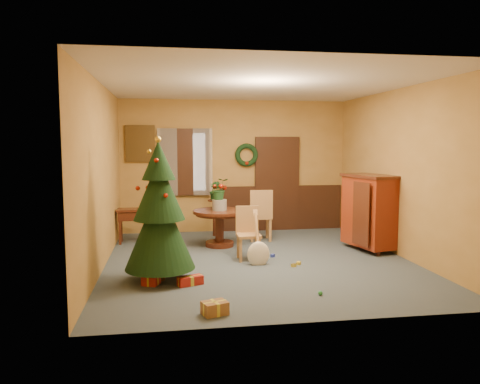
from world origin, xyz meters
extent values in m
plane|color=#33414A|center=(0.00, 0.00, 0.00)|extent=(5.50, 5.50, 0.00)
plane|color=silver|center=(0.00, 0.00, 2.90)|extent=(5.50, 5.50, 0.00)
plane|color=olive|center=(0.00, 2.75, 1.45)|extent=(5.00, 0.00, 5.00)
plane|color=olive|center=(0.00, -2.75, 1.45)|extent=(5.00, 0.00, 5.00)
plane|color=olive|center=(-2.50, 0.00, 1.45)|extent=(0.00, 5.50, 5.50)
plane|color=olive|center=(2.50, 0.00, 1.45)|extent=(0.00, 5.50, 5.50)
cube|color=black|center=(1.05, 2.71, 0.50)|extent=(2.80, 0.06, 1.00)
cube|color=black|center=(0.95, 2.70, 1.05)|extent=(1.00, 0.08, 2.10)
cube|color=white|center=(0.95, 2.73, 1.00)|extent=(0.80, 0.03, 1.90)
cube|color=black|center=(-1.10, 2.70, 1.55)|extent=(1.05, 0.08, 1.45)
cube|color=white|center=(-1.10, 2.73, 1.55)|extent=(0.88, 0.03, 1.25)
cube|color=white|center=(-1.48, 2.65, 1.55)|extent=(0.42, 0.02, 1.45)
cube|color=white|center=(-0.72, 2.65, 1.55)|extent=(0.42, 0.02, 1.45)
torus|color=black|center=(0.25, 2.67, 1.70)|extent=(0.51, 0.11, 0.51)
cube|color=#4C3819|center=(-2.05, 2.71, 1.95)|extent=(0.62, 0.05, 0.78)
cube|color=gray|center=(-2.05, 2.74, 1.95)|extent=(0.48, 0.02, 0.62)
cylinder|color=black|center=(-0.52, 1.20, 0.67)|extent=(1.01, 1.01, 0.05)
cylinder|color=black|center=(-0.52, 1.20, 0.61)|extent=(0.90, 0.90, 0.04)
cylinder|color=black|center=(-0.52, 1.20, 0.34)|extent=(0.16, 0.16, 0.56)
cylinder|color=black|center=(-0.52, 1.20, 0.05)|extent=(0.54, 0.54, 0.09)
cylinder|color=slate|center=(-0.52, 1.20, 0.79)|extent=(0.28, 0.28, 0.20)
imported|color=#1E4C23|center=(-0.52, 1.20, 1.10)|extent=(0.37, 0.32, 0.41)
cube|color=#A97A43|center=(-0.15, 0.08, 0.42)|extent=(0.39, 0.39, 0.05)
cube|color=#A97A43|center=(-0.15, 0.26, 0.66)|extent=(0.39, 0.04, 0.46)
cube|color=#A97A43|center=(0.01, 0.24, 0.20)|extent=(0.04, 0.04, 0.40)
cube|color=#A97A43|center=(-0.31, 0.24, 0.20)|extent=(0.04, 0.04, 0.40)
cube|color=#A97A43|center=(0.00, -0.07, 0.20)|extent=(0.04, 0.04, 0.40)
cube|color=#A97A43|center=(-0.31, -0.07, 0.20)|extent=(0.04, 0.04, 0.40)
cube|color=#A97A43|center=(0.35, 1.63, 0.48)|extent=(0.47, 0.47, 0.05)
cube|color=#A97A43|center=(0.34, 1.43, 0.77)|extent=(0.45, 0.06, 0.54)
cube|color=#A97A43|center=(0.16, 1.46, 0.23)|extent=(0.05, 0.05, 0.46)
cube|color=#A97A43|center=(0.52, 1.44, 0.23)|extent=(0.05, 0.05, 0.46)
cube|color=#A97A43|center=(0.17, 1.83, 0.23)|extent=(0.05, 0.05, 0.46)
cube|color=#A97A43|center=(0.54, 1.81, 0.23)|extent=(0.05, 0.05, 0.46)
cylinder|color=black|center=(-0.51, 2.22, 0.37)|extent=(0.09, 0.09, 0.75)
cylinder|color=black|center=(-0.51, 2.22, 0.76)|extent=(0.30, 0.30, 0.03)
imported|color=#19471E|center=(-0.51, 2.22, 0.97)|extent=(0.26, 0.23, 0.40)
cylinder|color=#382111|center=(-1.61, -0.90, 0.11)|extent=(0.13, 0.13, 0.22)
cone|color=black|center=(-1.61, -0.90, 0.77)|extent=(1.00, 1.00, 1.18)
cone|color=black|center=(-1.61, -0.90, 1.32)|extent=(0.73, 0.73, 0.86)
cone|color=black|center=(-1.61, -0.90, 1.72)|extent=(0.47, 0.47, 0.54)
sphere|color=yellow|center=(-1.61, -0.90, 2.01)|extent=(0.09, 0.09, 0.09)
cube|color=black|center=(-2.09, 1.77, 0.66)|extent=(0.77, 0.38, 0.04)
cube|color=black|center=(-2.09, 1.77, 0.54)|extent=(0.72, 0.35, 0.16)
cube|color=black|center=(-2.41, 1.77, 0.31)|extent=(0.05, 0.27, 0.63)
cube|color=black|center=(-1.76, 1.77, 0.31)|extent=(0.05, 0.27, 0.63)
cube|color=#5B170A|center=(2.15, 0.47, 0.72)|extent=(0.73, 1.11, 1.27)
cube|color=black|center=(2.15, 0.47, 1.37)|extent=(0.81, 1.19, 0.05)
cylinder|color=black|center=(2.15, 0.04, 0.05)|extent=(0.07, 0.07, 0.09)
cylinder|color=black|center=(2.15, 0.90, 0.05)|extent=(0.07, 0.07, 0.09)
cube|color=brown|center=(-0.97, -2.34, 0.07)|extent=(0.33, 0.28, 0.15)
cube|color=gold|center=(-0.97, -2.34, 0.07)|extent=(0.28, 0.12, 0.15)
cube|color=gold|center=(-0.97, -2.34, 0.07)|extent=(0.10, 0.21, 0.15)
cube|color=#A11E15|center=(-1.73, -1.08, 0.10)|extent=(0.27, 0.27, 0.20)
cube|color=gold|center=(-1.73, -1.08, 0.10)|extent=(0.20, 0.11, 0.21)
cube|color=gold|center=(-1.73, -1.08, 0.10)|extent=(0.11, 0.20, 0.21)
cube|color=brown|center=(-1.31, -0.37, 0.06)|extent=(0.26, 0.20, 0.13)
cube|color=gold|center=(-1.31, -0.37, 0.06)|extent=(0.24, 0.07, 0.13)
cube|color=gold|center=(-1.31, -0.37, 0.06)|extent=(0.06, 0.17, 0.13)
cube|color=#A11E15|center=(-1.19, -1.18, 0.06)|extent=(0.38, 0.26, 0.12)
cube|color=gold|center=(-1.19, -1.18, 0.06)|extent=(0.34, 0.15, 0.13)
cube|color=gold|center=(-1.19, -1.18, 0.06)|extent=(0.10, 0.15, 0.13)
cube|color=#293BB1|center=(0.29, 0.21, 0.03)|extent=(0.09, 0.09, 0.05)
sphere|color=#268C43|center=(0.45, -1.89, 0.03)|extent=(0.06, 0.06, 0.06)
cube|color=gold|center=(0.59, -0.36, 0.03)|extent=(0.09, 0.09, 0.05)
sphere|color=#AC1E0B|center=(0.16, 0.56, 0.03)|extent=(0.06, 0.06, 0.06)
cube|color=yellow|center=(0.48, -0.47, 0.03)|extent=(0.09, 0.08, 0.05)
camera|label=1|loc=(-1.48, -7.53, 1.96)|focal=35.00mm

